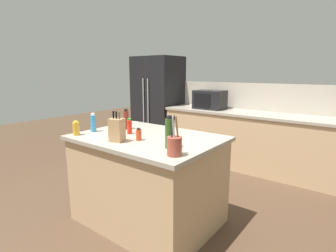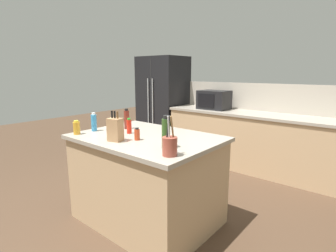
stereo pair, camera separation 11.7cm
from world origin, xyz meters
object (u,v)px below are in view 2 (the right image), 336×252
object	(u,v)px
hot_sauce_bottle	(129,126)
refrigerator	(163,103)
microwave	(214,100)
vinegar_bottle	(127,119)
olive_oil_bottle	(166,133)
honey_jar	(77,128)
knife_block	(115,129)
dish_soap_bottle	(94,122)
utensil_crock	(170,146)
spice_jar_paprika	(137,134)

from	to	relation	value
hot_sauce_bottle	refrigerator	bearing A→B (deg)	123.12
refrigerator	microwave	bearing A→B (deg)	-2.38
refrigerator	vinegar_bottle	world-z (taller)	refrigerator
olive_oil_bottle	vinegar_bottle	xyz separation A→B (m)	(-0.85, 0.31, -0.02)
honey_jar	hot_sauce_bottle	distance (m)	0.55
refrigerator	knife_block	distance (m)	3.05
olive_oil_bottle	dish_soap_bottle	world-z (taller)	olive_oil_bottle
knife_block	olive_oil_bottle	bearing A→B (deg)	1.82
refrigerator	utensil_crock	distance (m)	3.47
microwave	dish_soap_bottle	size ratio (longest dim) A/B	2.49
utensil_crock	olive_oil_bottle	distance (m)	0.22
dish_soap_bottle	spice_jar_paprika	bearing A→B (deg)	2.70
spice_jar_paprika	vinegar_bottle	distance (m)	0.54
utensil_crock	honey_jar	size ratio (longest dim) A/B	2.15
utensil_crock	vinegar_bottle	bearing A→B (deg)	156.01
hot_sauce_bottle	honey_jar	bearing A→B (deg)	-136.09
refrigerator	utensil_crock	xyz separation A→B (m)	(2.30, -2.59, 0.08)
hot_sauce_bottle	utensil_crock	bearing A→B (deg)	-20.81
microwave	spice_jar_paprika	world-z (taller)	microwave
microwave	utensil_crock	bearing A→B (deg)	-67.15
utensil_crock	spice_jar_paprika	xyz separation A→B (m)	(-0.55, 0.17, -0.03)
olive_oil_bottle	vinegar_bottle	distance (m)	0.90
microwave	knife_block	distance (m)	2.55
knife_block	utensil_crock	xyz separation A→B (m)	(0.68, -0.01, -0.03)
honey_jar	dish_soap_bottle	xyz separation A→B (m)	(0.01, 0.21, 0.03)
dish_soap_bottle	hot_sauce_bottle	bearing A→B (deg)	23.72
refrigerator	hot_sauce_bottle	distance (m)	2.72
refrigerator	dish_soap_bottle	distance (m)	2.69
refrigerator	hot_sauce_bottle	world-z (taller)	refrigerator
olive_oil_bottle	refrigerator	bearing A→B (deg)	131.24
olive_oil_bottle	utensil_crock	bearing A→B (deg)	-41.97
microwave	hot_sauce_bottle	distance (m)	2.24
spice_jar_paprika	refrigerator	bearing A→B (deg)	125.97
refrigerator	vinegar_bottle	size ratio (longest dim) A/B	8.01
utensil_crock	olive_oil_bottle	bearing A→B (deg)	138.03
knife_block	dish_soap_bottle	world-z (taller)	knife_block
spice_jar_paprika	dish_soap_bottle	bearing A→B (deg)	-177.30
utensil_crock	honey_jar	xyz separation A→B (m)	(-1.21, -0.07, -0.01)
knife_block	honey_jar	distance (m)	0.54
olive_oil_bottle	honey_jar	world-z (taller)	olive_oil_bottle
olive_oil_bottle	hot_sauce_bottle	size ratio (longest dim) A/B	1.72
hot_sauce_bottle	dish_soap_bottle	distance (m)	0.42
hot_sauce_bottle	dish_soap_bottle	bearing A→B (deg)	-156.28
knife_block	spice_jar_paprika	distance (m)	0.21
microwave	honey_jar	size ratio (longest dim) A/B	3.45
knife_block	utensil_crock	world-z (taller)	utensil_crock
vinegar_bottle	knife_block	bearing A→B (deg)	-52.77
utensil_crock	spice_jar_paprika	world-z (taller)	utensil_crock
honey_jar	spice_jar_paprika	world-z (taller)	honey_jar
spice_jar_paprika	dish_soap_bottle	size ratio (longest dim) A/B	0.59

